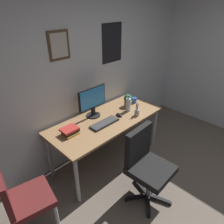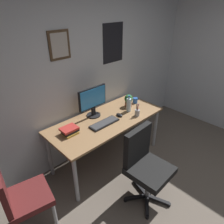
# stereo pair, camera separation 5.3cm
# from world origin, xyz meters

# --- Properties ---
(wall_back) EXTENTS (4.40, 0.10, 2.60)m
(wall_back) POSITION_xyz_m (-0.00, 2.15, 1.30)
(wall_back) COLOR silver
(wall_back) RESTS_ON ground_plane
(desk) EXTENTS (1.70, 0.73, 0.72)m
(desk) POSITION_xyz_m (-0.08, 1.70, 0.65)
(desk) COLOR #936D47
(desk) RESTS_ON ground_plane
(office_chair) EXTENTS (0.55, 0.57, 0.95)m
(office_chair) POSITION_xyz_m (-0.22, 0.90, 0.53)
(office_chair) COLOR black
(office_chair) RESTS_ON ground_plane
(side_chair) EXTENTS (0.49, 0.49, 0.88)m
(side_chair) POSITION_xyz_m (-1.45, 1.48, 0.50)
(side_chair) COLOR #591E1E
(side_chair) RESTS_ON ground_plane
(monitor) EXTENTS (0.46, 0.20, 0.43)m
(monitor) POSITION_xyz_m (-0.15, 1.91, 0.96)
(monitor) COLOR black
(monitor) RESTS_ON desk
(keyboard) EXTENTS (0.43, 0.15, 0.03)m
(keyboard) POSITION_xyz_m (-0.19, 1.63, 0.73)
(keyboard) COLOR black
(keyboard) RESTS_ON desk
(computer_mouse) EXTENTS (0.06, 0.11, 0.04)m
(computer_mouse) POSITION_xyz_m (0.11, 1.64, 0.74)
(computer_mouse) COLOR black
(computer_mouse) RESTS_ON desk
(water_bottle) EXTENTS (0.07, 0.07, 0.25)m
(water_bottle) POSITION_xyz_m (0.32, 1.65, 0.83)
(water_bottle) COLOR silver
(water_bottle) RESTS_ON desk
(coffee_mug_near) EXTENTS (0.11, 0.07, 0.09)m
(coffee_mug_near) POSITION_xyz_m (0.60, 1.76, 0.77)
(coffee_mug_near) COLOR #2659B2
(coffee_mug_near) RESTS_ON desk
(potted_plant) EXTENTS (0.13, 0.13, 0.19)m
(potted_plant) POSITION_xyz_m (0.43, 1.76, 0.83)
(potted_plant) COLOR brown
(potted_plant) RESTS_ON desk
(pen_cup) EXTENTS (0.07, 0.07, 0.20)m
(pen_cup) POSITION_xyz_m (0.29, 1.47, 0.78)
(pen_cup) COLOR #9EA0A5
(pen_cup) RESTS_ON desk
(book_stack_left) EXTENTS (0.21, 0.17, 0.09)m
(book_stack_left) POSITION_xyz_m (-0.66, 1.76, 0.77)
(book_stack_left) COLOR gold
(book_stack_left) RESTS_ON desk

